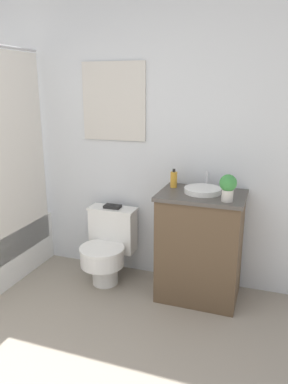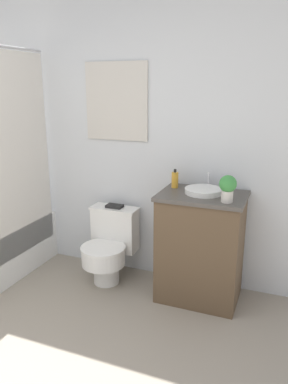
# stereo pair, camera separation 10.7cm
# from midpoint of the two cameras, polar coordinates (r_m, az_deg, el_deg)

# --- Properties ---
(wall_back) EXTENTS (3.57, 0.07, 2.50)m
(wall_back) POSITION_cam_midpoint_polar(r_m,az_deg,el_deg) (3.39, -4.70, 8.71)
(wall_back) COLOR silver
(wall_back) RESTS_ON ground_plane
(toilet) EXTENTS (0.43, 0.52, 0.64)m
(toilet) POSITION_cam_midpoint_polar(r_m,az_deg,el_deg) (3.34, -4.37, -8.07)
(toilet) COLOR white
(toilet) RESTS_ON ground_plane
(vanity) EXTENTS (0.66, 0.48, 0.88)m
(vanity) POSITION_cam_midpoint_polar(r_m,az_deg,el_deg) (3.05, 9.58, -8.26)
(vanity) COLOR brown
(vanity) RESTS_ON ground_plane
(sink) EXTENTS (0.29, 0.32, 0.13)m
(sink) POSITION_cam_midpoint_polar(r_m,az_deg,el_deg) (2.91, 10.09, 0.18)
(sink) COLOR white
(sink) RESTS_ON vanity
(soap_bottle) EXTENTS (0.05, 0.05, 0.15)m
(soap_bottle) POSITION_cam_midpoint_polar(r_m,az_deg,el_deg) (3.04, 5.74, 1.88)
(soap_bottle) COLOR gold
(soap_bottle) RESTS_ON vanity
(potted_plant) EXTENTS (0.12, 0.12, 0.20)m
(potted_plant) POSITION_cam_midpoint_polar(r_m,az_deg,el_deg) (2.70, 13.76, 0.77)
(potted_plant) COLOR beige
(potted_plant) RESTS_ON vanity
(book_on_tank) EXTENTS (0.14, 0.09, 0.02)m
(book_on_tank) POSITION_cam_midpoint_polar(r_m,az_deg,el_deg) (3.32, -3.59, -2.17)
(book_on_tank) COLOR black
(book_on_tank) RESTS_ON toilet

